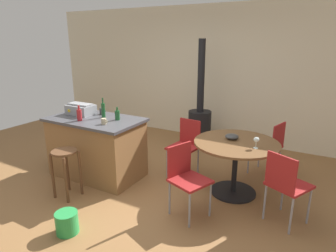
% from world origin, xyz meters
% --- Properties ---
extents(ground_plane, '(8.80, 8.80, 0.00)m').
position_xyz_m(ground_plane, '(0.00, 0.00, 0.00)').
color(ground_plane, olive).
extents(back_wall, '(8.00, 0.10, 2.70)m').
position_xyz_m(back_wall, '(0.00, 2.75, 1.35)').
color(back_wall, beige).
rests_on(back_wall, ground_plane).
extents(kitchen_island, '(1.41, 0.82, 0.91)m').
position_xyz_m(kitchen_island, '(-0.82, 0.15, 0.46)').
color(kitchen_island, olive).
rests_on(kitchen_island, ground_plane).
extents(wooden_stool, '(0.33, 0.33, 0.65)m').
position_xyz_m(wooden_stool, '(-0.72, -0.55, 0.47)').
color(wooden_stool, brown).
rests_on(wooden_stool, ground_plane).
extents(dining_table, '(1.11, 1.11, 0.74)m').
position_xyz_m(dining_table, '(1.19, 0.63, 0.57)').
color(dining_table, black).
rests_on(dining_table, ground_plane).
extents(folding_chair_near, '(0.49, 0.49, 0.85)m').
position_xyz_m(folding_chair_near, '(1.48, 1.43, 0.50)').
color(folding_chair_near, maroon).
rests_on(folding_chair_near, ground_plane).
extents(folding_chair_far, '(0.45, 0.45, 0.87)m').
position_xyz_m(folding_chair_far, '(0.36, 0.81, 0.51)').
color(folding_chair_far, maroon).
rests_on(folding_chair_far, ground_plane).
extents(folding_chair_left, '(0.51, 0.51, 0.85)m').
position_xyz_m(folding_chair_left, '(0.83, -0.13, 0.50)').
color(folding_chair_left, maroon).
rests_on(folding_chair_left, ground_plane).
extents(folding_chair_right, '(0.53, 0.53, 0.87)m').
position_xyz_m(folding_chair_right, '(1.88, 0.22, 0.51)').
color(folding_chair_right, maroon).
rests_on(folding_chair_right, ground_plane).
extents(wood_stove, '(0.44, 0.45, 2.05)m').
position_xyz_m(wood_stove, '(0.04, 2.08, 0.51)').
color(wood_stove, black).
rests_on(wood_stove, ground_plane).
extents(toolbox, '(0.41, 0.29, 0.17)m').
position_xyz_m(toolbox, '(-1.17, 0.22, 0.99)').
color(toolbox, gray).
rests_on(toolbox, kitchen_island).
extents(bottle_0, '(0.07, 0.07, 0.19)m').
position_xyz_m(bottle_0, '(-0.47, 0.25, 0.98)').
color(bottle_0, '#194C23').
rests_on(bottle_0, kitchen_island).
extents(bottle_1, '(0.07, 0.07, 0.22)m').
position_xyz_m(bottle_1, '(-0.92, -0.06, 1.00)').
color(bottle_1, maroon).
rests_on(bottle_1, kitchen_island).
extents(bottle_2, '(0.06, 0.06, 0.30)m').
position_xyz_m(bottle_2, '(-0.74, 0.26, 1.02)').
color(bottle_2, '#194C23').
rests_on(bottle_2, kitchen_island).
extents(cup_0, '(0.11, 0.07, 0.08)m').
position_xyz_m(cup_0, '(-0.49, -0.02, 0.95)').
color(cup_0, tan).
rests_on(cup_0, kitchen_island).
extents(cup_1, '(0.11, 0.08, 0.10)m').
position_xyz_m(cup_1, '(-0.89, 0.39, 0.96)').
color(cup_1, '#383838').
rests_on(cup_1, kitchen_island).
extents(wine_glass, '(0.07, 0.07, 0.14)m').
position_xyz_m(wine_glass, '(1.46, 0.52, 0.85)').
color(wine_glass, silver).
rests_on(wine_glass, dining_table).
extents(serving_bowl, '(0.18, 0.18, 0.07)m').
position_xyz_m(serving_bowl, '(1.10, 0.71, 0.78)').
color(serving_bowl, '#383838').
rests_on(serving_bowl, dining_table).
extents(plastic_bucket, '(0.24, 0.24, 0.24)m').
position_xyz_m(plastic_bucket, '(-0.12, -1.11, 0.12)').
color(plastic_bucket, green).
rests_on(plastic_bucket, ground_plane).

